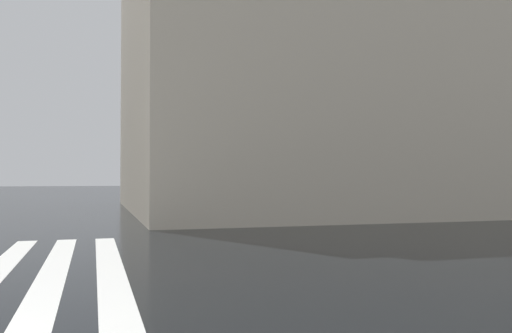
% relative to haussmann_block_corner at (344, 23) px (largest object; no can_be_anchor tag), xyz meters
% --- Properties ---
extents(haussmann_block_corner, '(19.65, 23.54, 21.43)m').
position_rel_haussmann_block_corner_xyz_m(haussmann_block_corner, '(0.00, 0.00, 0.00)').
color(haussmann_block_corner, beige).
rests_on(haussmann_block_corner, ground_plane).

